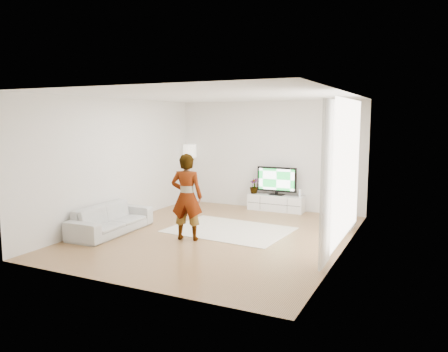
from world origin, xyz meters
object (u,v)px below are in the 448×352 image
at_px(rug, 229,230).
at_px(sofa, 111,219).
at_px(media_console, 276,203).
at_px(television, 277,180).
at_px(player, 187,197).
at_px(floor_lamp, 190,154).

bearing_deg(rug, sofa, -149.59).
xyz_separation_m(media_console, rug, (-0.26, -2.30, -0.20)).
xyz_separation_m(television, rug, (-0.26, -2.32, -0.79)).
height_order(rug, player, player).
bearing_deg(player, television, -116.10).
bearing_deg(floor_lamp, rug, -44.79).
distance_m(media_console, rug, 2.32).
relative_size(player, floor_lamp, 1.02).
distance_m(media_console, sofa, 4.27).
bearing_deg(media_console, player, -101.60).
bearing_deg(television, floor_lamp, -177.88).
distance_m(rug, player, 1.40).
bearing_deg(floor_lamp, sofa, -87.91).
bearing_deg(rug, television, 83.73).
xyz_separation_m(media_console, television, (0.00, 0.03, 0.59)).
height_order(media_console, rug, media_console).
xyz_separation_m(television, player, (-0.68, -3.35, 0.06)).
height_order(rug, floor_lamp, floor_lamp).
xyz_separation_m(media_console, player, (-0.68, -3.33, 0.65)).
bearing_deg(sofa, rug, -61.68).
height_order(television, player, player).
bearing_deg(player, sofa, -7.39).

